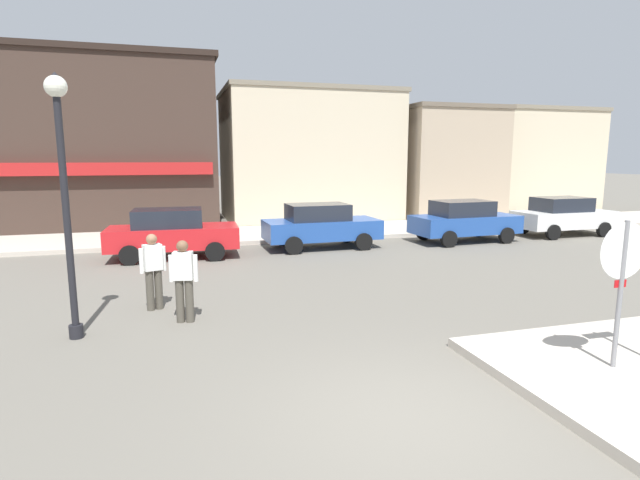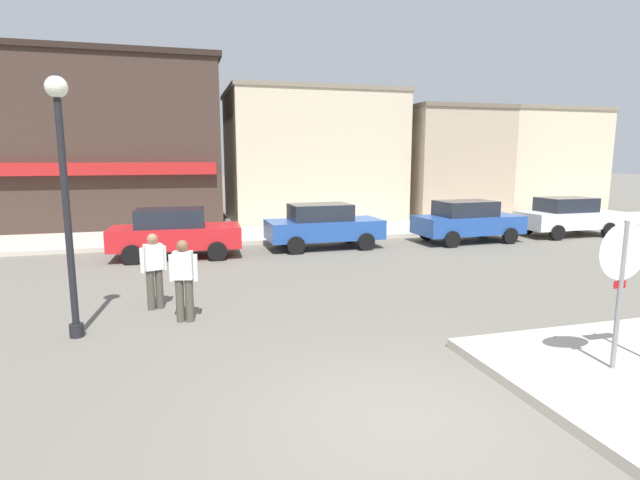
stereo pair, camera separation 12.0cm
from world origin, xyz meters
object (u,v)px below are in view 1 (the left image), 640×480
at_px(parked_car_second, 321,225).
at_px(pedestrian_crossing_near, 153,269).
at_px(parked_car_fourth, 563,216).
at_px(lamp_post, 63,170).
at_px(stop_sign, 622,275).
at_px(parked_car_third, 464,220).
at_px(parked_car_nearest, 172,233).
at_px(pedestrian_crossing_far, 184,279).

relative_size(parked_car_second, pedestrian_crossing_near, 2.50).
relative_size(parked_car_second, parked_car_fourth, 1.00).
height_order(lamp_post, parked_car_second, lamp_post).
distance_m(stop_sign, parked_car_third, 11.81).
distance_m(lamp_post, pedestrian_crossing_near, 2.81).
bearing_deg(parked_car_nearest, pedestrian_crossing_near, -93.94).
bearing_deg(pedestrian_crossing_near, lamp_post, -133.46).
bearing_deg(parked_car_nearest, stop_sign, -60.56).
relative_size(stop_sign, parked_car_nearest, 0.56).
height_order(parked_car_nearest, parked_car_second, same).
relative_size(parked_car_fourth, pedestrian_crossing_far, 2.50).
relative_size(parked_car_nearest, pedestrian_crossing_near, 2.53).
height_order(stop_sign, parked_car_second, stop_sign).
xyz_separation_m(lamp_post, pedestrian_crossing_far, (1.88, 0.35, -2.09)).
relative_size(parked_car_third, pedestrian_crossing_far, 2.53).
bearing_deg(lamp_post, parked_car_fourth, 23.13).
bearing_deg(pedestrian_crossing_near, pedestrian_crossing_far, -59.79).
height_order(lamp_post, pedestrian_crossing_far, lamp_post).
bearing_deg(parked_car_second, parked_car_fourth, -0.08).
distance_m(pedestrian_crossing_near, pedestrian_crossing_far, 1.17).
bearing_deg(lamp_post, parked_car_second, 47.43).
relative_size(lamp_post, parked_car_nearest, 1.12).
bearing_deg(parked_car_third, pedestrian_crossing_near, -152.72).
height_order(parked_car_fourth, pedestrian_crossing_near, pedestrian_crossing_near).
bearing_deg(stop_sign, parked_car_second, 95.80).
height_order(stop_sign, pedestrian_crossing_near, stop_sign).
xyz_separation_m(parked_car_third, pedestrian_crossing_near, (-10.94, -5.64, 0.06)).
xyz_separation_m(parked_car_third, pedestrian_crossing_far, (-10.35, -6.65, 0.06)).
relative_size(stop_sign, parked_car_third, 0.56).
height_order(parked_car_second, pedestrian_crossing_far, pedestrian_crossing_far).
relative_size(stop_sign, parked_car_second, 0.57).
bearing_deg(stop_sign, parked_car_nearest, 119.44).
relative_size(parked_car_fourth, pedestrian_crossing_near, 2.50).
xyz_separation_m(lamp_post, parked_car_third, (12.23, 7.00, -2.15)).
xyz_separation_m(lamp_post, pedestrian_crossing_near, (1.29, 1.36, -2.09)).
bearing_deg(parked_car_nearest, parked_car_fourth, 1.14).
xyz_separation_m(stop_sign, parked_car_third, (4.42, 10.93, -0.71)).
height_order(parked_car_nearest, parked_car_fourth, same).
xyz_separation_m(parked_car_second, pedestrian_crossing_far, (-4.79, -6.91, 0.06)).
relative_size(stop_sign, parked_car_fourth, 0.57).
height_order(lamp_post, parked_car_third, lamp_post).
relative_size(lamp_post, parked_car_third, 1.11).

